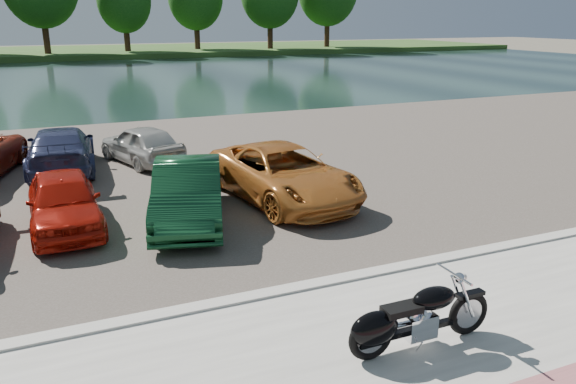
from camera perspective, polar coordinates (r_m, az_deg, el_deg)
name	(u,v)px	position (r m, az deg, el deg)	size (l,w,h in m)	color
ground	(364,352)	(8.43, 7.70, -15.77)	(200.00, 200.00, 0.00)	#595447
kerb	(305,288)	(9.92, 1.75, -9.72)	(60.00, 0.30, 0.14)	#9F9D96
parking_lot	(185,168)	(17.99, -10.42, 2.38)	(60.00, 18.00, 0.04)	#453E37
river	(97,79)	(46.37, -18.81, 10.80)	(120.00, 40.00, 0.00)	#182B29
far_bank	(73,52)	(78.20, -21.01, 13.13)	(120.00, 24.00, 0.60)	#254418
motorcycle	(409,320)	(8.17, 12.16, -12.59)	(2.33, 0.75, 1.05)	black
car_4	(64,201)	(13.42, -21.82, -0.87)	(1.50, 3.72, 1.27)	#AD180B
car_5	(188,192)	(13.03, -10.12, -0.05)	(1.49, 4.28, 1.41)	#113F22
car_6	(283,174)	(14.40, -0.52, 1.89)	(2.33, 5.06, 1.41)	#BD712B
car_11	(61,149)	(18.50, -22.05, 4.04)	(1.91, 4.71, 1.37)	navy
car_12	(142,144)	(18.76, -14.64, 4.74)	(1.48, 3.67, 1.25)	#AEAEA9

